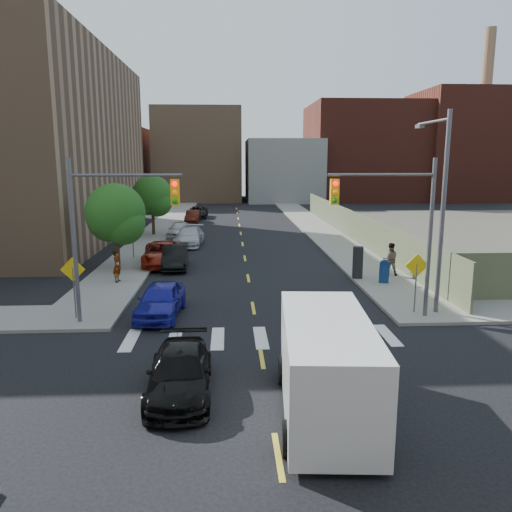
{
  "coord_description": "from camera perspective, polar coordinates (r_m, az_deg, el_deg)",
  "views": [
    {
      "loc": [
        -1.12,
        -14.68,
        6.96
      ],
      "look_at": [
        0.27,
        10.61,
        2.0
      ],
      "focal_mm": 35.0,
      "sensor_mm": 36.0,
      "label": 1
    }
  ],
  "objects": [
    {
      "name": "cargo_van",
      "position": [
        14.2,
        7.96,
        -11.94
      ],
      "size": [
        2.86,
        6.12,
        2.73
      ],
      "rotation": [
        0.0,
        0.0,
        -0.08
      ],
      "color": "silver",
      "rests_on": "ground"
    },
    {
      "name": "bg_bldg_midwest",
      "position": [
        86.81,
        -6.5,
        11.36
      ],
      "size": [
        14.0,
        16.0,
        15.0
      ],
      "primitive_type": "cube",
      "color": "#8C6B4C",
      "rests_on": "ground"
    },
    {
      "name": "parked_car_blue",
      "position": [
        22.76,
        -10.85,
        -4.94
      ],
      "size": [
        2.11,
        4.56,
        1.51
      ],
      "primitive_type": "imported",
      "rotation": [
        0.0,
        0.0,
        -0.07
      ],
      "color": "#1A1B93",
      "rests_on": "ground"
    },
    {
      "name": "bg_bldg_east",
      "position": [
        89.71,
        12.03,
        11.5
      ],
      "size": [
        18.0,
        18.0,
        16.0
      ],
      "primitive_type": "cube",
      "color": "#592319",
      "rests_on": "ground"
    },
    {
      "name": "warn_sign_nw",
      "position": [
        22.75,
        -20.16,
        -2.22
      ],
      "size": [
        1.06,
        0.06,
        2.83
      ],
      "color": "#59595E",
      "rests_on": "ground"
    },
    {
      "name": "parked_car_silver",
      "position": [
        40.86,
        -7.64,
        2.23
      ],
      "size": [
        2.42,
        5.27,
        1.49
      ],
      "primitive_type": "imported",
      "rotation": [
        0.0,
        0.0,
        -0.06
      ],
      "color": "#B7BBBF",
      "rests_on": "ground"
    },
    {
      "name": "mailbox",
      "position": [
        28.68,
        14.43,
        -1.72
      ],
      "size": [
        0.63,
        0.54,
        1.3
      ],
      "rotation": [
        0.0,
        0.0,
        -0.3
      ],
      "color": "navy",
      "rests_on": "sidewalk_ne"
    },
    {
      "name": "sidewalk_ne",
      "position": [
        57.29,
        5.79,
        4.12
      ],
      "size": [
        3.5,
        73.0,
        0.15
      ],
      "primitive_type": "cube",
      "color": "gray",
      "rests_on": "ground"
    },
    {
      "name": "black_sedan",
      "position": [
        15.49,
        -8.68,
        -13.03
      ],
      "size": [
        1.98,
        4.63,
        1.33
      ],
      "primitive_type": "imported",
      "rotation": [
        0.0,
        0.0,
        0.03
      ],
      "color": "black",
      "rests_on": "ground"
    },
    {
      "name": "smokestack",
      "position": [
        95.28,
        24.58,
        14.35
      ],
      "size": [
        1.8,
        1.8,
        28.0
      ],
      "primitive_type": "cylinder",
      "color": "#8C6B4C",
      "rests_on": "ground"
    },
    {
      "name": "parked_car_white",
      "position": [
        44.72,
        -8.76,
        2.96
      ],
      "size": [
        2.14,
        4.53,
        1.5
      ],
      "primitive_type": "imported",
      "rotation": [
        0.0,
        0.0,
        -0.09
      ],
      "color": "silver",
      "rests_on": "ground"
    },
    {
      "name": "fence_north",
      "position": [
        44.37,
        10.87,
        3.49
      ],
      "size": [
        0.12,
        44.0,
        2.5
      ],
      "primitive_type": "cube",
      "color": "#515A3F",
      "rests_on": "ground"
    },
    {
      "name": "ground",
      "position": [
        16.28,
        1.12,
        -14.23
      ],
      "size": [
        160.0,
        160.0,
        0.0
      ],
      "primitive_type": "plane",
      "color": "black",
      "rests_on": "ground"
    },
    {
      "name": "warn_sign_midwest",
      "position": [
        35.66,
        -13.94,
        2.75
      ],
      "size": [
        1.06,
        0.06,
        2.83
      ],
      "color": "#59595E",
      "rests_on": "ground"
    },
    {
      "name": "payphone",
      "position": [
        29.36,
        11.55,
        -0.71
      ],
      "size": [
        0.61,
        0.53,
        1.85
      ],
      "primitive_type": "cube",
      "rotation": [
        0.0,
        0.0,
        -0.15
      ],
      "color": "black",
      "rests_on": "sidewalk_ne"
    },
    {
      "name": "tree_west_near",
      "position": [
        31.68,
        -15.73,
        4.35
      ],
      "size": [
        3.66,
        3.64,
        5.52
      ],
      "color": "#332114",
      "rests_on": "ground"
    },
    {
      "name": "warn_sign_ne",
      "position": [
        23.29,
        17.87,
        -1.77
      ],
      "size": [
        1.06,
        0.06,
        2.83
      ],
      "color": "#59595E",
      "rests_on": "ground"
    },
    {
      "name": "bg_bldg_fareast",
      "position": [
        93.3,
        22.11,
        11.54
      ],
      "size": [
        14.0,
        16.0,
        18.0
      ],
      "primitive_type": "cube",
      "color": "#592319",
      "rests_on": "ground"
    },
    {
      "name": "bg_bldg_west",
      "position": [
        87.22,
        -17.27,
        9.96
      ],
      "size": [
        14.0,
        18.0,
        12.0
      ],
      "primitive_type": "cube",
      "color": "#592319",
      "rests_on": "ground"
    },
    {
      "name": "signal_ne",
      "position": [
        22.0,
        15.75,
        4.32
      ],
      "size": [
        4.59,
        0.3,
        7.0
      ],
      "color": "#59595E",
      "rests_on": "ground"
    },
    {
      "name": "streetlight_ne",
      "position": [
        23.57,
        20.27,
        6.16
      ],
      "size": [
        0.25,
        3.7,
        9.0
      ],
      "color": "#59595E",
      "rests_on": "ground"
    },
    {
      "name": "pedestrian_east",
      "position": [
        30.53,
        15.08,
        -0.34
      ],
      "size": [
        1.07,
        0.91,
        1.94
      ],
      "primitive_type": "imported",
      "rotation": [
        0.0,
        0.0,
        2.94
      ],
      "color": "gray",
      "rests_on": "sidewalk_ne"
    },
    {
      "name": "parked_car_grey",
      "position": [
        60.3,
        -6.7,
        5.02
      ],
      "size": [
        2.31,
        4.9,
        1.35
      ],
      "primitive_type": "imported",
      "rotation": [
        0.0,
        0.0,
        -0.01
      ],
      "color": "black",
      "rests_on": "ground"
    },
    {
      "name": "parked_car_red",
      "position": [
        33.57,
        -10.6,
        0.26
      ],
      "size": [
        3.02,
        5.72,
        1.53
      ],
      "primitive_type": "imported",
      "rotation": [
        0.0,
        0.0,
        0.09
      ],
      "color": "maroon",
      "rests_on": "ground"
    },
    {
      "name": "parked_car_maroon",
      "position": [
        55.74,
        -7.22,
        4.51
      ],
      "size": [
        1.6,
        4.14,
        1.34
      ],
      "primitive_type": "imported",
      "rotation": [
        0.0,
        0.0,
        -0.04
      ],
      "color": "#43160D",
      "rests_on": "ground"
    },
    {
      "name": "parked_car_black",
      "position": [
        32.51,
        -9.19,
        -0.11
      ],
      "size": [
        1.76,
        4.52,
        1.47
      ],
      "primitive_type": "imported",
      "rotation": [
        0.0,
        0.0,
        0.05
      ],
      "color": "black",
      "rests_on": "ground"
    },
    {
      "name": "bg_bldg_center",
      "position": [
        85.19,
        3.04,
        9.74
      ],
      "size": [
        12.0,
        16.0,
        10.0
      ],
      "primitive_type": "cube",
      "color": "gray",
      "rests_on": "ground"
    },
    {
      "name": "pedestrian_west",
      "position": [
        28.95,
        -15.59,
        -1.12
      ],
      "size": [
        0.5,
        0.7,
        1.79
      ],
      "primitive_type": "imported",
      "rotation": [
        0.0,
        0.0,
        1.45
      ],
      "color": "gray",
      "rests_on": "sidewalk_nw"
    },
    {
      "name": "sidewalk_nw",
      "position": [
        56.98,
        -9.84,
        3.98
      ],
      "size": [
        3.5,
        73.0,
        0.15
      ],
      "primitive_type": "cube",
      "color": "gray",
      "rests_on": "ground"
    },
    {
      "name": "signal_nw",
      "position": [
        21.38,
        -16.33,
        4.1
      ],
      "size": [
        4.59,
        0.3,
        7.0
      ],
      "color": "#59595E",
      "rests_on": "ground"
    },
    {
      "name": "tree_west_far",
      "position": [
        46.37,
        -11.76,
        6.54
      ],
      "size": [
        3.66,
        3.64,
        5.52
      ],
      "color": "#332114",
      "rests_on": "ground"
    }
  ]
}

